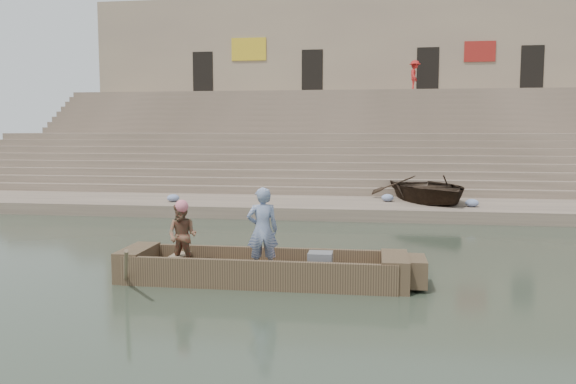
% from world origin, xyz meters
% --- Properties ---
extents(ground, '(120.00, 120.00, 0.00)m').
position_xyz_m(ground, '(0.00, 0.00, 0.00)').
color(ground, '#273125').
rests_on(ground, ground).
extents(lower_landing, '(32.00, 4.00, 0.40)m').
position_xyz_m(lower_landing, '(0.00, 8.00, 0.20)').
color(lower_landing, gray).
rests_on(lower_landing, ground).
extents(mid_landing, '(32.00, 3.00, 2.80)m').
position_xyz_m(mid_landing, '(0.00, 15.50, 1.40)').
color(mid_landing, gray).
rests_on(mid_landing, ground).
extents(upper_landing, '(32.00, 3.00, 5.20)m').
position_xyz_m(upper_landing, '(0.00, 22.50, 2.60)').
color(upper_landing, gray).
rests_on(upper_landing, ground).
extents(ghat_steps, '(32.00, 11.00, 5.20)m').
position_xyz_m(ghat_steps, '(0.00, 17.19, 1.80)').
color(ghat_steps, gray).
rests_on(ghat_steps, ground).
extents(building_wall, '(32.00, 5.07, 11.20)m').
position_xyz_m(building_wall, '(0.00, 26.50, 5.60)').
color(building_wall, tan).
rests_on(building_wall, ground).
extents(main_rowboat, '(5.00, 1.30, 0.22)m').
position_xyz_m(main_rowboat, '(-0.24, -1.83, 0.11)').
color(main_rowboat, brown).
rests_on(main_rowboat, ground).
extents(rowboat_trim, '(6.04, 2.63, 1.97)m').
position_xyz_m(rowboat_trim, '(-0.03, -1.84, 0.31)').
color(rowboat_trim, brown).
rests_on(rowboat_trim, ground).
extents(standing_man, '(0.69, 0.54, 1.65)m').
position_xyz_m(standing_man, '(-0.20, -1.96, 1.05)').
color(standing_man, navy).
rests_on(standing_man, main_rowboat).
extents(rowing_man, '(0.70, 0.58, 1.30)m').
position_xyz_m(rowing_man, '(-1.83, -1.84, 0.87)').
color(rowing_man, '#20613C').
rests_on(rowing_man, main_rowboat).
extents(television, '(0.46, 0.42, 0.40)m').
position_xyz_m(television, '(0.89, -1.83, 0.42)').
color(television, slate).
rests_on(television, main_rowboat).
extents(beached_rowboat, '(4.55, 5.37, 0.95)m').
position_xyz_m(beached_rowboat, '(3.83, 8.61, 0.87)').
color(beached_rowboat, '#2D2116').
rests_on(beached_rowboat, lower_landing).
extents(pedestrian, '(0.77, 1.16, 1.68)m').
position_xyz_m(pedestrian, '(4.09, 21.60, 6.04)').
color(pedestrian, red).
rests_on(pedestrian, upper_landing).
extents(cloth_bundles, '(15.06, 1.61, 0.26)m').
position_xyz_m(cloth_bundles, '(3.04, 7.68, 0.53)').
color(cloth_bundles, '#3F5999').
rests_on(cloth_bundles, lower_landing).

